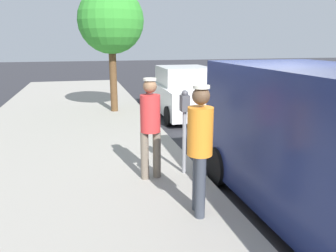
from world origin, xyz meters
TOP-DOWN VIEW (x-y plane):
  - ground_plane at (0.00, 0.00)m, footprint 80.00×80.00m
  - sidewalk_slab at (3.50, 0.00)m, footprint 5.00×32.00m
  - parking_meter_near at (1.35, -0.47)m, footprint 0.14×0.18m
  - pedestrian_in_orange at (1.59, 0.98)m, footprint 0.34×0.36m
  - pedestrian_in_red at (1.98, -0.40)m, footprint 0.36×0.34m
  - parked_sedan_behind at (-0.32, -6.06)m, footprint 2.02×4.44m
  - street_tree at (2.03, -6.39)m, footprint 2.14×2.14m

SIDE VIEW (x-z plane):
  - ground_plane at x=0.00m, z-range 0.00..0.00m
  - sidewalk_slab at x=3.50m, z-range 0.00..0.15m
  - parked_sedan_behind at x=-0.32m, z-range -0.08..1.57m
  - pedestrian_in_red at x=1.98m, z-range 0.28..2.03m
  - parking_meter_near at x=1.35m, z-range 0.42..1.94m
  - pedestrian_in_orange at x=1.59m, z-range 0.29..2.08m
  - street_tree at x=2.03m, z-range 1.09..5.14m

